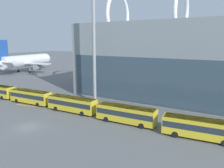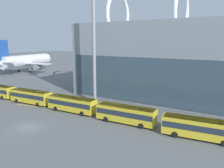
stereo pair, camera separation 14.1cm
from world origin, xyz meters
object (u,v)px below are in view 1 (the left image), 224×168
Objects in this scene: shuttle_bus_3 at (126,113)px; shuttle_bus_4 at (200,127)px; shuttle_bus_2 at (72,103)px; airliner_at_gate_near at (25,61)px; shuttle_bus_1 at (31,96)px; airliner_at_gate_far at (119,67)px; floodlight_mast at (94,22)px.

shuttle_bus_3 is 0.99× the size of shuttle_bus_4.
shuttle_bus_3 is (12.89, 0.11, 0.00)m from shuttle_bus_2.
shuttle_bus_1 is (46.20, -34.71, -3.73)m from airliner_at_gate_near.
floodlight_mast is (7.45, -25.61, 13.71)m from airliner_at_gate_far.
shuttle_bus_4 is at bearing -2.97° from shuttle_bus_3.
shuttle_bus_2 is at bearing 174.72° from shuttle_bus_4.
shuttle_bus_1 is 0.36× the size of floodlight_mast.
shuttle_bus_2 is at bearing -165.22° from airliner_at_gate_far.
shuttle_bus_3 is at bearing -2.02° from shuttle_bus_2.
floodlight_mast is (-0.25, 8.78, 17.50)m from shuttle_bus_2.
airliner_at_gate_near is 2.94× the size of shuttle_bus_4.
shuttle_bus_2 is 25.77m from shuttle_bus_4.
airliner_at_gate_near reaches higher than airliner_at_gate_far.
shuttle_bus_1 is 25.77m from shuttle_bus_3.
shuttle_bus_1 and shuttle_bus_2 have the same top height.
shuttle_bus_1 and shuttle_bus_4 have the same top height.
shuttle_bus_3 is at bearing -2.85° from shuttle_bus_1.
airliner_at_gate_far is at bearing 100.12° from shuttle_bus_2.
shuttle_bus_2 is at bearing 177.74° from shuttle_bus_3.
airliner_at_gate_near is 51.39m from airliner_at_gate_far.
shuttle_bus_2 is at bearing -88.36° from floodlight_mast.
airliner_at_gate_far is at bearing 77.84° from shuttle_bus_1.
floodlight_mast reaches higher than shuttle_bus_3.
floodlight_mast is at bearing 143.82° from shuttle_bus_3.
airliner_at_gate_far reaches higher than shuttle_bus_4.
shuttle_bus_3 is at bearing -123.84° from airliner_at_gate_near.
shuttle_bus_4 is (84.86, -34.40, -3.73)m from airliner_at_gate_near.
shuttle_bus_1 is (-5.19, -34.64, -3.79)m from airliner_at_gate_far.
airliner_at_gate_near is 0.82× the size of airliner_at_gate_far.
shuttle_bus_2 and shuttle_bus_3 have the same top height.
shuttle_bus_4 is (12.89, -0.05, 0.00)m from shuttle_bus_3.
airliner_at_gate_near is 2.95× the size of shuttle_bus_1.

